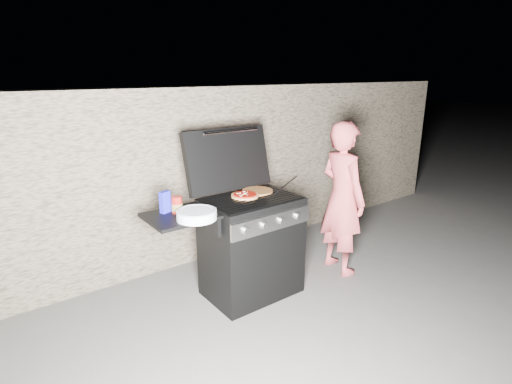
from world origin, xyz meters
TOP-DOWN VIEW (x-y plane):
  - ground at (0.00, 0.00)m, footprint 50.00×50.00m
  - stone_wall at (0.00, 1.05)m, footprint 8.00×0.35m
  - gas_grill at (-0.25, 0.00)m, footprint 1.34×0.79m
  - pizza_topped at (-0.03, 0.05)m, footprint 0.28×0.28m
  - pizza_plain at (0.14, 0.10)m, footprint 0.29×0.29m
  - sauce_jar at (-0.67, 0.05)m, footprint 0.11×0.11m
  - blue_carton at (-0.74, 0.11)m, footprint 0.09×0.07m
  - plate_stack at (-0.62, -0.16)m, footprint 0.34×0.34m
  - person at (0.98, -0.16)m, footprint 0.43×0.59m
  - tongs at (0.39, 0.00)m, footprint 0.41×0.16m

SIDE VIEW (x-z plane):
  - ground at x=0.00m, z-range 0.00..0.00m
  - gas_grill at x=-0.25m, z-range 0.00..0.91m
  - person at x=0.98m, z-range 0.00..1.51m
  - stone_wall at x=0.00m, z-range 0.00..1.80m
  - pizza_plain at x=0.14m, z-range 0.91..0.93m
  - pizza_topped at x=-0.03m, z-range 0.91..0.94m
  - plate_stack at x=-0.62m, z-range 0.90..0.97m
  - tongs at x=0.39m, z-range 0.91..1.00m
  - sauce_jar at x=-0.67m, z-range 0.90..1.03m
  - blue_carton at x=-0.74m, z-range 0.90..1.07m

